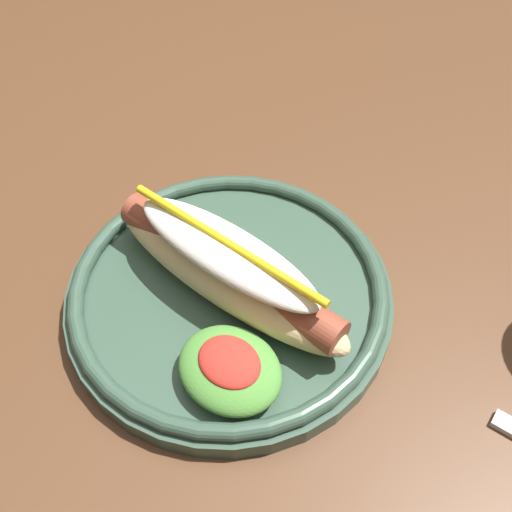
% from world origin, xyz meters
% --- Properties ---
extents(ground_plane, '(8.00, 8.00, 0.00)m').
position_xyz_m(ground_plane, '(0.00, 0.00, 0.00)').
color(ground_plane, '#3D2D23').
extents(dining_table, '(1.31, 0.81, 0.74)m').
position_xyz_m(dining_table, '(0.00, 0.00, 0.64)').
color(dining_table, '#51331E').
rests_on(dining_table, ground_plane).
extents(hot_dog_plate, '(0.24, 0.24, 0.08)m').
position_xyz_m(hot_dog_plate, '(-0.05, -0.18, 0.76)').
color(hot_dog_plate, '#334C3D').
rests_on(hot_dog_plate, dining_table).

